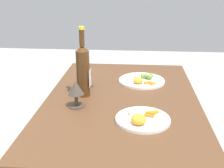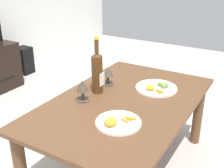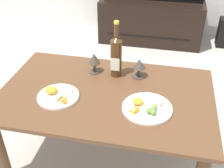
% 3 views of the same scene
% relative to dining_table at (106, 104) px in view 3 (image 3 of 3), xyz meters
% --- Properties ---
extents(ground_plane, '(6.40, 6.40, 0.00)m').
position_rel_dining_table_xyz_m(ground_plane, '(0.00, 0.00, -0.43)').
color(ground_plane, '#B7B2A8').
extents(dining_table, '(1.26, 0.79, 0.52)m').
position_rel_dining_table_xyz_m(dining_table, '(0.00, 0.00, 0.00)').
color(dining_table, brown).
rests_on(dining_table, ground_plane).
extents(tv_stand, '(1.19, 0.47, 0.50)m').
position_rel_dining_table_xyz_m(tv_stand, '(0.10, 1.90, -0.19)').
color(tv_stand, black).
rests_on(tv_stand, ground_plane).
extents(wine_bottle, '(0.07, 0.07, 0.37)m').
position_rel_dining_table_xyz_m(wine_bottle, '(0.02, 0.21, 0.23)').
color(wine_bottle, '#4C2D14').
rests_on(wine_bottle, dining_table).
extents(goblet_left, '(0.08, 0.08, 0.13)m').
position_rel_dining_table_xyz_m(goblet_left, '(-0.13, 0.22, 0.17)').
color(goblet_left, '#473D33').
rests_on(goblet_left, dining_table).
extents(goblet_right, '(0.08, 0.08, 0.13)m').
position_rel_dining_table_xyz_m(goblet_right, '(0.17, 0.22, 0.17)').
color(goblet_right, '#473D33').
rests_on(goblet_right, dining_table).
extents(dinner_plate_left, '(0.24, 0.24, 0.05)m').
position_rel_dining_table_xyz_m(dinner_plate_left, '(-0.26, -0.10, 0.10)').
color(dinner_plate_left, white).
rests_on(dinner_plate_left, dining_table).
extents(dinner_plate_right, '(0.28, 0.28, 0.05)m').
position_rel_dining_table_xyz_m(dinner_plate_right, '(0.26, -0.10, 0.10)').
color(dinner_plate_right, white).
rests_on(dinner_plate_right, dining_table).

